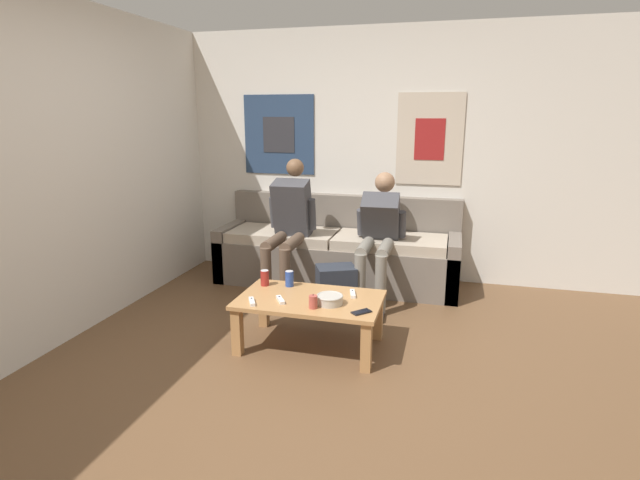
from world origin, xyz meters
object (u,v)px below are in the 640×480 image
at_px(ceramic_bowl, 330,299).
at_px(drink_can_blue, 289,279).
at_px(coffee_table, 310,306).
at_px(pillar_candle, 313,302).
at_px(game_controller_near_right, 280,300).
at_px(cell_phone, 361,312).
at_px(game_controller_far_center, 252,302).
at_px(person_seated_teen, 379,231).
at_px(drink_can_red, 265,278).
at_px(backpack, 336,291).
at_px(person_seated_adult, 289,222).
at_px(game_controller_near_left, 353,294).
at_px(couch, 337,254).

bearing_deg(ceramic_bowl, drink_can_blue, 144.06).
bearing_deg(coffee_table, ceramic_bowl, -24.97).
relative_size(pillar_candle, game_controller_near_right, 0.75).
bearing_deg(cell_phone, game_controller_near_right, 174.55).
xyz_separation_m(game_controller_far_center, cell_phone, (0.79, 0.03, -0.01)).
xyz_separation_m(person_seated_teen, cell_phone, (0.09, -1.33, -0.26)).
xyz_separation_m(drink_can_red, cell_phone, (0.84, -0.36, -0.06)).
relative_size(coffee_table, ceramic_bowl, 5.46).
xyz_separation_m(backpack, cell_phone, (0.38, -0.88, 0.19)).
relative_size(backpack, cell_phone, 2.90).
xyz_separation_m(person_seated_adult, game_controller_near_left, (0.83, -0.97, -0.30)).
xyz_separation_m(ceramic_bowl, cell_phone, (0.25, -0.10, -0.03)).
relative_size(drink_can_blue, game_controller_near_left, 0.84).
distance_m(game_controller_far_center, cell_phone, 0.79).
bearing_deg(game_controller_near_right, person_seated_teen, 67.99).
distance_m(person_seated_teen, game_controller_near_left, 1.05).
bearing_deg(person_seated_teen, pillar_candle, -100.66).
bearing_deg(game_controller_near_right, game_controller_near_left, 28.47).
xyz_separation_m(ceramic_bowl, drink_can_red, (-0.59, 0.26, 0.02)).
bearing_deg(game_controller_near_right, couch, 88.37).
relative_size(couch, pillar_candle, 23.46).
xyz_separation_m(person_seated_adult, backpack, (0.57, -0.41, -0.50)).
distance_m(drink_can_blue, game_controller_near_right, 0.34).
bearing_deg(drink_can_red, person_seated_adult, 96.76).
distance_m(person_seated_teen, backpack, 0.71).
distance_m(couch, drink_can_red, 1.36).
xyz_separation_m(coffee_table, game_controller_far_center, (-0.37, -0.21, 0.08)).
bearing_deg(pillar_candle, backpack, 92.63).
xyz_separation_m(ceramic_bowl, game_controller_near_left, (0.12, 0.22, -0.03)).
height_order(backpack, cell_phone, backpack).
bearing_deg(game_controller_far_center, drink_can_red, 97.25).
relative_size(person_seated_adult, person_seated_teen, 1.10).
bearing_deg(drink_can_red, backpack, 48.77).
xyz_separation_m(person_seated_teen, backpack, (-0.29, -0.46, -0.45)).
bearing_deg(drink_can_blue, drink_can_red, -170.25).
distance_m(coffee_table, game_controller_far_center, 0.43).
height_order(pillar_candle, game_controller_far_center, pillar_candle).
bearing_deg(drink_can_red, game_controller_near_left, -3.00).
distance_m(backpack, drink_can_red, 0.74).
relative_size(person_seated_teen, game_controller_far_center, 8.10).
bearing_deg(game_controller_near_right, drink_can_blue, 97.06).
xyz_separation_m(couch, pillar_candle, (0.22, -1.68, 0.13)).
relative_size(coffee_table, person_seated_teen, 0.91).
bearing_deg(drink_can_blue, person_seated_adult, 108.71).
xyz_separation_m(drink_can_blue, cell_phone, (0.65, -0.39, -0.06)).
distance_m(ceramic_bowl, game_controller_near_right, 0.36).
xyz_separation_m(game_controller_near_left, cell_phone, (0.13, -0.32, -0.01)).
distance_m(person_seated_adult, game_controller_far_center, 1.36).
bearing_deg(person_seated_adult, cell_phone, -53.56).
relative_size(game_controller_near_left, game_controller_near_right, 1.06).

